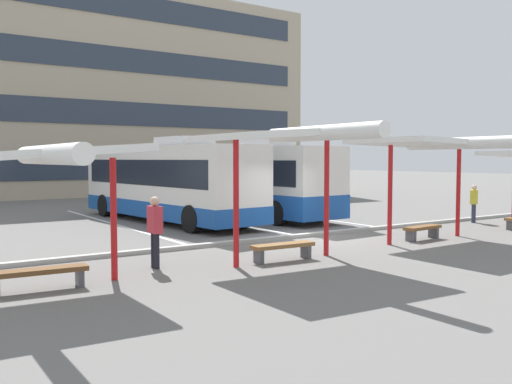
{
  "coord_description": "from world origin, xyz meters",
  "views": [
    {
      "loc": [
        -11.63,
        -14.02,
        2.63
      ],
      "look_at": [
        -0.65,
        2.28,
        1.44
      ],
      "focal_mm": 38.52,
      "sensor_mm": 36.0,
      "label": 1
    }
  ],
  "objects_px": {
    "bench_2": "(423,230)",
    "waiting_passenger_0": "(155,227)",
    "waiting_shelter_2": "(434,145)",
    "waiting_passenger_1": "(474,201)",
    "coach_bus_0": "(168,183)",
    "waiting_shelter_0": "(38,157)",
    "coach_bus_1": "(249,182)",
    "bench_0": "(39,274)",
    "waiting_shelter_1": "(291,137)",
    "bench_1": "(283,248)"
  },
  "relations": [
    {
      "from": "bench_2",
      "to": "waiting_passenger_0",
      "type": "bearing_deg",
      "value": 176.63
    },
    {
      "from": "coach_bus_1",
      "to": "coach_bus_0",
      "type": "bearing_deg",
      "value": 176.44
    },
    {
      "from": "bench_1",
      "to": "waiting_passenger_1",
      "type": "relative_size",
      "value": 1.15
    },
    {
      "from": "waiting_shelter_0",
      "to": "waiting_shelter_2",
      "type": "bearing_deg",
      "value": 0.24
    },
    {
      "from": "coach_bus_0",
      "to": "waiting_shelter_1",
      "type": "bearing_deg",
      "value": -97.42
    },
    {
      "from": "waiting_shelter_1",
      "to": "waiting_passenger_1",
      "type": "relative_size",
      "value": 3.22
    },
    {
      "from": "bench_2",
      "to": "waiting_passenger_0",
      "type": "distance_m",
      "value": 9.15
    },
    {
      "from": "waiting_shelter_1",
      "to": "bench_2",
      "type": "relative_size",
      "value": 3.14
    },
    {
      "from": "waiting_shelter_2",
      "to": "waiting_passenger_0",
      "type": "distance_m",
      "value": 9.39
    },
    {
      "from": "coach_bus_1",
      "to": "bench_1",
      "type": "relative_size",
      "value": 5.73
    },
    {
      "from": "coach_bus_0",
      "to": "bench_2",
      "type": "distance_m",
      "value": 10.58
    },
    {
      "from": "waiting_passenger_1",
      "to": "waiting_shelter_1",
      "type": "bearing_deg",
      "value": -166.77
    },
    {
      "from": "waiting_shelter_1",
      "to": "waiting_shelter_2",
      "type": "distance_m",
      "value": 6.0
    },
    {
      "from": "bench_0",
      "to": "waiting_passenger_1",
      "type": "xyz_separation_m",
      "value": [
        17.62,
        2.31,
        0.54
      ]
    },
    {
      "from": "bench_0",
      "to": "waiting_shelter_1",
      "type": "bearing_deg",
      "value": -4.15
    },
    {
      "from": "waiting_shelter_1",
      "to": "waiting_shelter_2",
      "type": "relative_size",
      "value": 0.95
    },
    {
      "from": "bench_2",
      "to": "bench_0",
      "type": "bearing_deg",
      "value": -178.55
    },
    {
      "from": "waiting_passenger_0",
      "to": "coach_bus_1",
      "type": "bearing_deg",
      "value": 45.89
    },
    {
      "from": "coach_bus_0",
      "to": "waiting_shelter_0",
      "type": "relative_size",
      "value": 2.36
    },
    {
      "from": "coach_bus_1",
      "to": "waiting_shelter_2",
      "type": "distance_m",
      "value": 9.69
    },
    {
      "from": "coach_bus_0",
      "to": "waiting_shelter_2",
      "type": "height_order",
      "value": "coach_bus_0"
    },
    {
      "from": "waiting_passenger_1",
      "to": "coach_bus_1",
      "type": "bearing_deg",
      "value": 131.87
    },
    {
      "from": "bench_0",
      "to": "waiting_passenger_1",
      "type": "bearing_deg",
      "value": 7.45
    },
    {
      "from": "coach_bus_0",
      "to": "waiting_shelter_2",
      "type": "relative_size",
      "value": 2.05
    },
    {
      "from": "coach_bus_1",
      "to": "bench_0",
      "type": "distance_m",
      "value": 14.72
    },
    {
      "from": "bench_0",
      "to": "waiting_shelter_1",
      "type": "height_order",
      "value": "waiting_shelter_1"
    },
    {
      "from": "waiting_shelter_0",
      "to": "waiting_passenger_0",
      "type": "bearing_deg",
      "value": 18.97
    },
    {
      "from": "waiting_passenger_0",
      "to": "waiting_passenger_1",
      "type": "relative_size",
      "value": 1.11
    },
    {
      "from": "coach_bus_0",
      "to": "waiting_shelter_1",
      "type": "distance_m",
      "value": 10.34
    },
    {
      "from": "waiting_shelter_0",
      "to": "waiting_passenger_1",
      "type": "distance_m",
      "value": 17.88
    },
    {
      "from": "waiting_shelter_0",
      "to": "waiting_passenger_0",
      "type": "relative_size",
      "value": 2.64
    },
    {
      "from": "waiting_shelter_0",
      "to": "waiting_shelter_1",
      "type": "relative_size",
      "value": 0.91
    },
    {
      "from": "waiting_shelter_0",
      "to": "bench_2",
      "type": "distance_m",
      "value": 12.2
    },
    {
      "from": "bench_0",
      "to": "coach_bus_0",
      "type": "bearing_deg",
      "value": 53.07
    },
    {
      "from": "waiting_shelter_0",
      "to": "bench_1",
      "type": "bearing_deg",
      "value": 0.22
    },
    {
      "from": "coach_bus_1",
      "to": "waiting_shelter_1",
      "type": "bearing_deg",
      "value": -117.89
    },
    {
      "from": "waiting_shelter_2",
      "to": "waiting_passenger_1",
      "type": "height_order",
      "value": "waiting_shelter_2"
    },
    {
      "from": "bench_1",
      "to": "waiting_passenger_1",
      "type": "height_order",
      "value": "waiting_passenger_1"
    },
    {
      "from": "coach_bus_1",
      "to": "bench_1",
      "type": "bearing_deg",
      "value": -118.66
    },
    {
      "from": "waiting_shelter_1",
      "to": "waiting_passenger_1",
      "type": "bearing_deg",
      "value": 13.23
    },
    {
      "from": "coach_bus_1",
      "to": "bench_1",
      "type": "distance_m",
      "value": 10.99
    },
    {
      "from": "coach_bus_1",
      "to": "waiting_shelter_2",
      "type": "xyz_separation_m",
      "value": [
        0.75,
        -9.55,
        1.48
      ]
    },
    {
      "from": "coach_bus_0",
      "to": "bench_0",
      "type": "height_order",
      "value": "coach_bus_0"
    },
    {
      "from": "coach_bus_0",
      "to": "waiting_shelter_1",
      "type": "height_order",
      "value": "coach_bus_0"
    },
    {
      "from": "coach_bus_0",
      "to": "bench_1",
      "type": "bearing_deg",
      "value": -97.65
    },
    {
      "from": "waiting_shelter_2",
      "to": "waiting_passenger_1",
      "type": "xyz_separation_m",
      "value": [
        5.66,
        2.4,
        -2.18
      ]
    },
    {
      "from": "waiting_passenger_0",
      "to": "coach_bus_0",
      "type": "bearing_deg",
      "value": 63.38
    },
    {
      "from": "waiting_shelter_0",
      "to": "bench_1",
      "type": "height_order",
      "value": "waiting_shelter_0"
    },
    {
      "from": "coach_bus_0",
      "to": "bench_0",
      "type": "bearing_deg",
      "value": -126.93
    },
    {
      "from": "coach_bus_1",
      "to": "waiting_shelter_0",
      "type": "height_order",
      "value": "coach_bus_1"
    }
  ]
}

